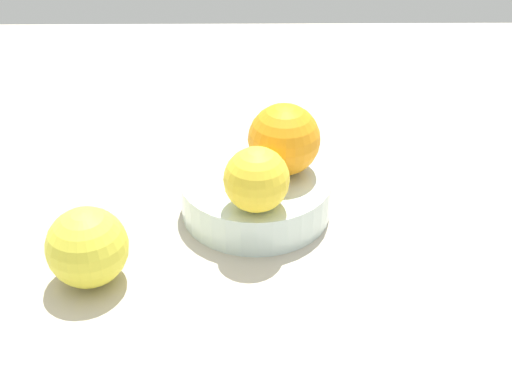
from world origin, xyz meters
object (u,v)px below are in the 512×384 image
object	(u,v)px
fruit_bowl	(256,196)
orange_in_bowl_1	(262,180)
orange_in_bowl_0	(284,139)
orange_loose_0	(87,247)

from	to	relation	value
fruit_bowl	orange_in_bowl_1	world-z (taller)	orange_in_bowl_1
orange_in_bowl_0	orange_in_bowl_1	size ratio (longest dim) A/B	1.18
fruit_bowl	orange_in_bowl_0	world-z (taller)	orange_in_bowl_0
fruit_bowl	orange_in_bowl_0	distance (cm)	6.42
fruit_bowl	orange_loose_0	size ratio (longest dim) A/B	2.09
orange_in_bowl_1	orange_in_bowl_0	bearing A→B (deg)	70.72
fruit_bowl	orange_in_bowl_1	bearing A→B (deg)	-84.20
orange_loose_0	orange_in_bowl_0	bearing A→B (deg)	34.30
fruit_bowl	orange_in_bowl_0	size ratio (longest dim) A/B	2.10
orange_in_bowl_1	orange_loose_0	size ratio (longest dim) A/B	0.85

